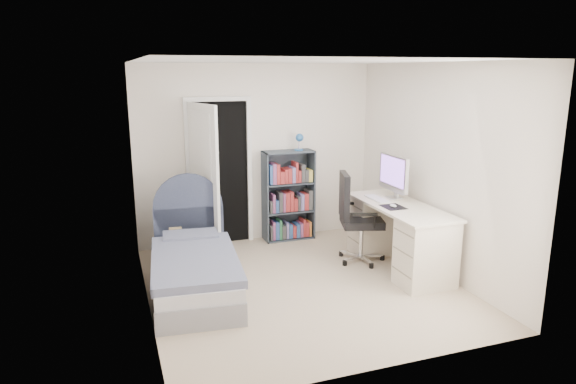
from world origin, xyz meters
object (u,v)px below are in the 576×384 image
object	(u,v)px
desk	(398,233)
office_chair	(355,213)
floor_lamp	(214,213)
bed	(194,267)
nightstand	(182,230)
bookcase	(289,199)

from	to	relation	value
desk	office_chair	bearing A→B (deg)	136.93
floor_lamp	office_chair	xyz separation A→B (m)	(1.64, -0.80, 0.05)
bed	office_chair	distance (m)	2.13
nightstand	desk	world-z (taller)	desk
bed	nightstand	world-z (taller)	bed
bed	office_chair	xyz separation A→B (m)	(2.09, 0.21, 0.37)
bed	floor_lamp	world-z (taller)	floor_lamp
bed	desk	size ratio (longest dim) A/B	1.18
bed	floor_lamp	bearing A→B (deg)	66.36
bookcase	office_chair	world-z (taller)	bookcase
nightstand	bookcase	world-z (taller)	bookcase
floor_lamp	office_chair	size ratio (longest dim) A/B	1.23
floor_lamp	office_chair	world-z (taller)	floor_lamp
bed	desk	xyz separation A→B (m)	(2.50, -0.18, 0.18)
office_chair	desk	bearing A→B (deg)	-43.07
floor_lamp	office_chair	distance (m)	1.83
floor_lamp	desk	xyz separation A→B (m)	(2.06, -1.19, -0.14)
floor_lamp	bed	bearing A→B (deg)	-113.64
floor_lamp	bookcase	world-z (taller)	bookcase
floor_lamp	desk	world-z (taller)	floor_lamp
office_chair	bed	bearing A→B (deg)	-174.26
bookcase	desk	size ratio (longest dim) A/B	0.93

